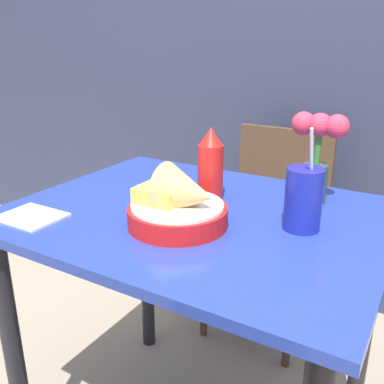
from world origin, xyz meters
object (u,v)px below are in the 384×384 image
at_px(drink_cup, 303,201).
at_px(flower_vase, 318,149).
at_px(chair_far_window, 274,213).
at_px(food_basket, 180,205).
at_px(ketchup_bottle, 210,165).

xyz_separation_m(drink_cup, flower_vase, (-0.03, 0.19, 0.08)).
xyz_separation_m(chair_far_window, drink_cup, (0.31, -0.71, 0.34)).
bearing_deg(chair_far_window, food_basket, -85.51).
bearing_deg(food_basket, chair_far_window, 94.49).
bearing_deg(chair_far_window, ketchup_bottle, -86.70).
distance_m(food_basket, ketchup_bottle, 0.20).
bearing_deg(food_basket, drink_cup, 27.86).
distance_m(chair_far_window, food_basket, 0.90).
bearing_deg(food_basket, flower_vase, 55.73).
relative_size(drink_cup, flower_vase, 1.01).
distance_m(drink_cup, flower_vase, 0.21).
bearing_deg(flower_vase, chair_far_window, 118.53).
bearing_deg(drink_cup, ketchup_bottle, 166.11).
distance_m(ketchup_bottle, flower_vase, 0.28).
distance_m(food_basket, flower_vase, 0.39).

